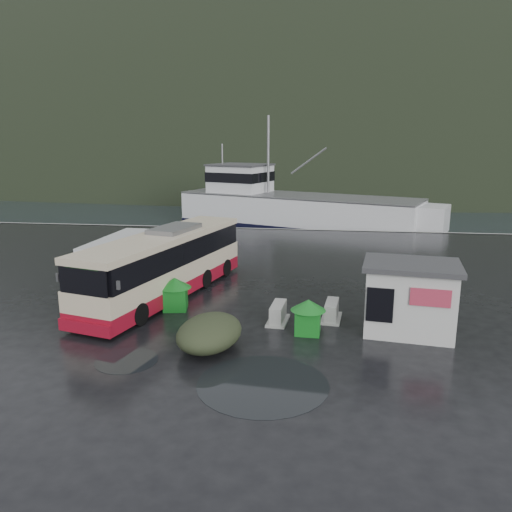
# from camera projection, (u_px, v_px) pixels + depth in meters

# --- Properties ---
(ground) EXTENTS (160.00, 160.00, 0.00)m
(ground) POSITION_uv_depth(u_px,v_px,m) (197.00, 311.00, 21.23)
(ground) COLOR black
(ground) RESTS_ON ground
(harbor_water) EXTENTS (300.00, 180.00, 0.02)m
(harbor_water) POSITION_uv_depth(u_px,v_px,m) (302.00, 167.00, 127.39)
(harbor_water) COLOR black
(harbor_water) RESTS_ON ground
(quay_edge) EXTENTS (160.00, 0.60, 1.50)m
(quay_edge) POSITION_uv_depth(u_px,v_px,m) (257.00, 229.00, 40.53)
(quay_edge) COLOR #999993
(quay_edge) RESTS_ON ground
(headland) EXTENTS (780.00, 540.00, 570.00)m
(headland) POSITION_uv_depth(u_px,v_px,m) (332.00, 152.00, 261.24)
(headland) COLOR black
(headland) RESTS_ON ground
(coach_bus) EXTENTS (5.57, 11.52, 3.15)m
(coach_bus) POSITION_uv_depth(u_px,v_px,m) (167.00, 296.00, 23.26)
(coach_bus) COLOR beige
(coach_bus) RESTS_ON ground
(white_van) EXTENTS (2.38, 6.06, 2.49)m
(white_van) POSITION_uv_depth(u_px,v_px,m) (124.00, 287.00, 24.62)
(white_van) COLOR silver
(white_van) RESTS_ON ground
(waste_bin_left) EXTENTS (1.16, 1.16, 1.41)m
(waste_bin_left) POSITION_uv_depth(u_px,v_px,m) (176.00, 309.00, 21.41)
(waste_bin_left) COLOR #14701D
(waste_bin_left) RESTS_ON ground
(waste_bin_right) EXTENTS (1.00, 1.00, 1.33)m
(waste_bin_right) POSITION_uv_depth(u_px,v_px,m) (308.00, 333.00, 18.79)
(waste_bin_right) COLOR #14701D
(waste_bin_right) RESTS_ON ground
(dome_tent) EXTENTS (2.66, 3.32, 1.16)m
(dome_tent) POSITION_uv_depth(u_px,v_px,m) (210.00, 348.00, 17.42)
(dome_tent) COLOR #2D341F
(dome_tent) RESTS_ON ground
(ticket_kiosk) EXTENTS (3.80, 3.08, 2.71)m
(ticket_kiosk) POSITION_uv_depth(u_px,v_px,m) (407.00, 332.00, 18.91)
(ticket_kiosk) COLOR beige
(ticket_kiosk) RESTS_ON ground
(jersey_barrier_a) EXTENTS (0.89, 1.58, 0.76)m
(jersey_barrier_a) POSITION_uv_depth(u_px,v_px,m) (278.00, 322.00, 19.93)
(jersey_barrier_a) COLOR #999993
(jersey_barrier_a) RESTS_ON ground
(jersey_barrier_b) EXTENTS (0.91, 1.57, 0.75)m
(jersey_barrier_b) POSITION_uv_depth(u_px,v_px,m) (331.00, 319.00, 20.21)
(jersey_barrier_b) COLOR #999993
(jersey_barrier_b) RESTS_ON ground
(fishing_trawler) EXTENTS (27.06, 15.06, 10.70)m
(fishing_trawler) POSITION_uv_depth(u_px,v_px,m) (297.00, 216.00, 47.08)
(fishing_trawler) COLOR silver
(fishing_trawler) RESTS_ON ground
(puddles) EXTENTS (7.68, 4.05, 0.01)m
(puddles) POSITION_uv_depth(u_px,v_px,m) (231.00, 378.00, 15.22)
(puddles) COLOR black
(puddles) RESTS_ON ground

